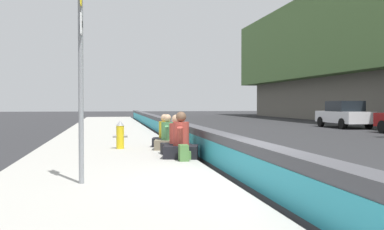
% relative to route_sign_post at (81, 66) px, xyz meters
% --- Properties ---
extents(ground_plane, '(160.00, 160.00, 0.00)m').
position_rel_route_sign_post_xyz_m(ground_plane, '(-0.41, -3.10, -2.21)').
color(ground_plane, '#2B2B2D').
rests_on(ground_plane, ground).
extents(sidewalk_strip, '(80.00, 4.40, 0.14)m').
position_rel_route_sign_post_xyz_m(sidewalk_strip, '(-0.41, -0.45, -2.14)').
color(sidewalk_strip, '#A8A59E').
rests_on(sidewalk_strip, ground_plane).
extents(jersey_barrier, '(76.00, 0.45, 0.85)m').
position_rel_route_sign_post_xyz_m(jersey_barrier, '(-0.41, -3.10, -1.79)').
color(jersey_barrier, '#47474C').
rests_on(jersey_barrier, ground_plane).
extents(route_sign_post, '(0.44, 0.09, 3.60)m').
position_rel_route_sign_post_xyz_m(route_sign_post, '(0.00, 0.00, 0.00)').
color(route_sign_post, gray).
rests_on(route_sign_post, sidewalk_strip).
extents(fire_hydrant, '(0.26, 0.46, 0.88)m').
position_rel_route_sign_post_xyz_m(fire_hydrant, '(6.06, -0.82, -1.62)').
color(fire_hydrant, gold).
rests_on(fire_hydrant, sidewalk_strip).
extents(seated_person_foreground, '(0.92, 1.02, 1.21)m').
position_rel_route_sign_post_xyz_m(seated_person_foreground, '(3.35, -2.32, -1.69)').
color(seated_person_foreground, black).
rests_on(seated_person_foreground, sidewalk_strip).
extents(seated_person_middle, '(0.71, 0.82, 1.10)m').
position_rel_route_sign_post_xyz_m(seated_person_middle, '(4.31, -2.33, -1.73)').
color(seated_person_middle, black).
rests_on(seated_person_middle, sidewalk_strip).
extents(seated_person_rear, '(0.79, 0.88, 1.08)m').
position_rel_route_sign_post_xyz_m(seated_person_rear, '(5.55, -2.24, -1.73)').
color(seated_person_rear, '#706651').
rests_on(seated_person_rear, sidewalk_strip).
extents(seated_person_far, '(0.78, 0.87, 1.06)m').
position_rel_route_sign_post_xyz_m(seated_person_far, '(6.53, -2.27, -1.74)').
color(seated_person_far, black).
rests_on(seated_person_far, sidewalk_strip).
extents(backpack, '(0.32, 0.28, 0.40)m').
position_rel_route_sign_post_xyz_m(backpack, '(2.75, -2.30, -1.88)').
color(backpack, '#4C7A3D').
rests_on(backpack, sidewalk_strip).
extents(parked_car_fourth, '(4.53, 2.00, 1.71)m').
position_rel_route_sign_post_xyz_m(parked_car_fourth, '(18.19, -15.17, -1.35)').
color(parked_car_fourth, silver).
rests_on(parked_car_fourth, ground_plane).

